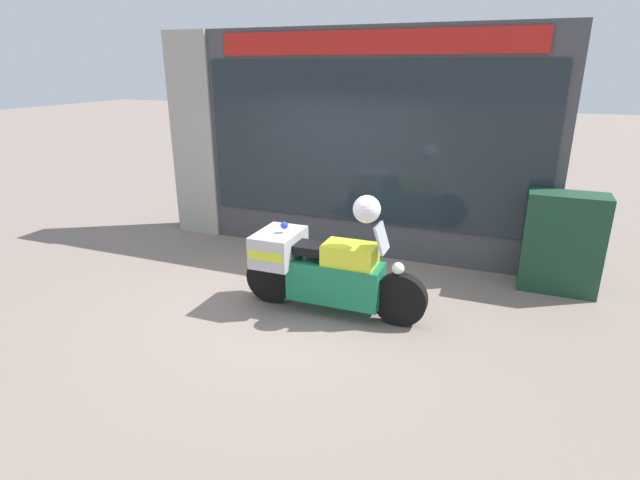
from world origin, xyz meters
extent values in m
plane|color=gray|center=(0.00, 0.00, 0.00)|extent=(60.00, 60.00, 0.00)
cube|color=#424247|center=(0.00, 2.00, 1.67)|extent=(6.12, 0.40, 3.34)
cube|color=#A39E93|center=(-2.66, 2.03, 1.67)|extent=(0.80, 0.55, 3.34)
cube|color=#1E262D|center=(0.37, 1.79, 1.72)|extent=(5.09, 0.02, 2.34)
cube|color=red|center=(0.37, 1.78, 3.11)|extent=(4.58, 0.03, 0.32)
cube|color=slate|center=(0.33, 2.01, 0.28)|extent=(4.87, 0.30, 0.55)
cube|color=silver|center=(0.33, 2.15, 1.17)|extent=(4.87, 0.02, 1.28)
cube|color=beige|center=(0.33, 2.01, 1.80)|extent=(4.87, 0.30, 0.02)
cube|color=#B7B2A8|center=(-1.21, 2.01, 1.84)|extent=(0.18, 0.04, 0.06)
cube|color=navy|center=(0.33, 2.01, 1.84)|extent=(0.18, 0.04, 0.06)
cube|color=#195623|center=(1.86, 2.01, 1.84)|extent=(0.18, 0.04, 0.06)
cube|color=white|center=(-1.39, 1.94, 0.69)|extent=(0.19, 0.02, 0.27)
cube|color=yellow|center=(-0.24, 1.94, 0.69)|extent=(0.19, 0.03, 0.27)
cube|color=#2D8E42|center=(0.90, 1.94, 0.69)|extent=(0.19, 0.02, 0.27)
cube|color=orange|center=(2.04, 1.94, 0.69)|extent=(0.19, 0.02, 0.27)
cylinder|color=black|center=(1.41, -0.17, 0.31)|extent=(0.62, 0.14, 0.62)
cylinder|color=black|center=(-0.22, -0.18, 0.31)|extent=(0.62, 0.14, 0.62)
cube|color=#19754C|center=(0.63, -0.18, 0.41)|extent=(1.11, 0.44, 0.48)
cube|color=yellow|center=(0.80, -0.18, 0.75)|extent=(0.61, 0.39, 0.27)
cube|color=black|center=(0.38, -0.18, 0.78)|extent=(0.65, 0.33, 0.10)
cube|color=#B7B7BC|center=(-0.10, -0.18, 0.74)|extent=(0.49, 0.71, 0.38)
cube|color=yellow|center=(-0.10, -0.18, 0.74)|extent=(0.44, 0.72, 0.11)
cube|color=#B2BCC6|center=(1.16, -0.17, 1.01)|extent=(0.13, 0.30, 0.32)
sphere|color=white|center=(1.37, -0.17, 0.68)|extent=(0.14, 0.14, 0.14)
sphere|color=blue|center=(-0.02, -0.18, 1.02)|extent=(0.09, 0.09, 0.09)
cube|color=#193D28|center=(3.11, 1.52, 0.65)|extent=(0.95, 0.47, 1.31)
sphere|color=white|center=(0.98, -0.18, 1.32)|extent=(0.31, 0.31, 0.31)
camera|label=1|loc=(2.46, -5.24, 2.81)|focal=28.00mm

